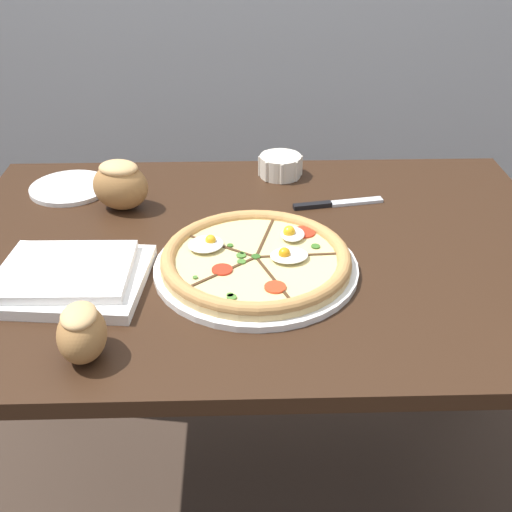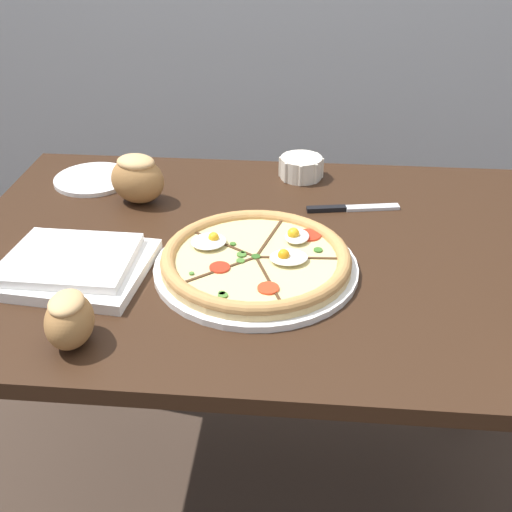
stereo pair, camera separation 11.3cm
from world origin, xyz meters
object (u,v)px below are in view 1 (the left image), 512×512
bread_piece_near (82,332)px  dining_table (259,294)px  ramekin_bowl (280,165)px  knife_main (337,203)px  pizza (256,261)px  bread_piece_mid (120,184)px  side_saucer (70,188)px  napkin_folded (69,276)px

bread_piece_near → dining_table: bearing=49.5°
ramekin_bowl → knife_main: ramekin_bowl is taller
knife_main → pizza: bearing=-135.7°
ramekin_bowl → bread_piece_mid: 0.38m
ramekin_bowl → bread_piece_near: bearing=-117.2°
dining_table → pizza: (-0.01, -0.09, 0.13)m
ramekin_bowl → bread_piece_near: 0.72m
bread_piece_mid → bread_piece_near: bearing=-88.1°
bread_piece_near → bread_piece_mid: bearing=91.9°
bread_piece_near → side_saucer: (-0.15, 0.57, -0.04)m
bread_piece_near → side_saucer: size_ratio=0.56×
pizza → side_saucer: size_ratio=2.06×
bread_piece_mid → pizza: bearing=-42.6°
napkin_folded → knife_main: size_ratio=1.41×
ramekin_bowl → napkin_folded: (-0.39, -0.45, -0.01)m
bread_piece_near → bread_piece_mid: bread_piece_mid is taller
dining_table → napkin_folded: 0.38m
napkin_folded → dining_table: bearing=20.2°
pizza → napkin_folded: 0.33m
bread_piece_near → bread_piece_mid: 0.48m
side_saucer → bread_piece_mid: bearing=-35.2°
pizza → bread_piece_near: (-0.26, -0.23, 0.03)m
napkin_folded → bread_piece_mid: 0.30m
pizza → dining_table: bearing=84.0°
pizza → side_saucer: (-0.41, 0.35, -0.01)m
ramekin_bowl → dining_table: bearing=-100.4°
knife_main → side_saucer: (-0.59, 0.09, 0.00)m
napkin_folded → bread_piece_mid: (0.05, 0.29, 0.04)m
ramekin_bowl → bread_piece_mid: size_ratio=0.76×
napkin_folded → bread_piece_mid: size_ratio=2.03×
ramekin_bowl → bread_piece_mid: bearing=-155.6°
pizza → knife_main: (0.18, 0.25, -0.02)m
dining_table → bread_piece_near: bread_piece_near is taller
knife_main → napkin_folded: bearing=-160.3°
ramekin_bowl → napkin_folded: size_ratio=0.37×
dining_table → napkin_folded: size_ratio=4.26×
ramekin_bowl → knife_main: size_ratio=0.53×
pizza → ramekin_bowl: (0.07, 0.41, 0.01)m
napkin_folded → pizza: bearing=6.5°
side_saucer → bread_piece_near: bearing=-75.6°
ramekin_bowl → knife_main: 0.19m
napkin_folded → bread_piece_near: (0.06, -0.19, 0.03)m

